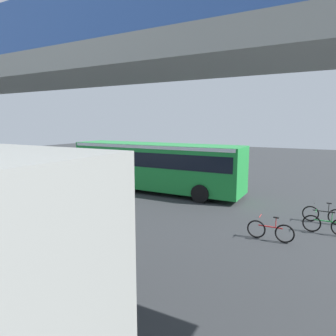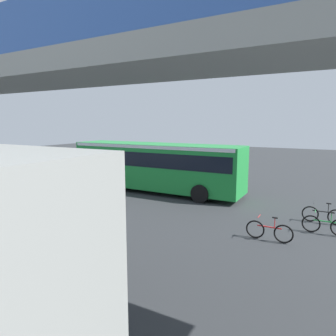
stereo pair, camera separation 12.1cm
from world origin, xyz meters
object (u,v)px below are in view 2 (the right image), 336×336
object	(u,v)px
city_bus	(156,163)
traffic_sign	(225,159)
pedestrian	(93,184)
bicycle_red	(269,231)
bicycle_black	(323,215)
bicycle_green	(325,225)

from	to	relation	value
city_bus	traffic_sign	size ratio (longest dim) A/B	4.12
pedestrian	bicycle_red	bearing A→B (deg)	170.72
bicycle_black	traffic_sign	xyz separation A→B (m)	(6.55, -5.93, 1.52)
bicycle_red	bicycle_black	bearing A→B (deg)	-118.64
bicycle_green	bicycle_black	bearing A→B (deg)	-85.46
city_bus	bicycle_green	xyz separation A→B (m)	(-10.02, 3.31, -1.51)
bicycle_red	pedestrian	distance (m)	10.68
bicycle_black	pedestrian	size ratio (longest dim) A/B	0.99
bicycle_black	pedestrian	world-z (taller)	pedestrian
bicycle_green	traffic_sign	bearing A→B (deg)	-47.98
traffic_sign	bicycle_green	bearing A→B (deg)	132.02
bicycle_red	pedestrian	size ratio (longest dim) A/B	0.99
bicycle_black	pedestrian	xyz separation A→B (m)	(12.30, 1.52, 0.51)
city_bus	pedestrian	xyz separation A→B (m)	(2.39, 3.36, -1.00)
bicycle_red	pedestrian	xyz separation A→B (m)	(10.53, -1.72, 0.51)
traffic_sign	pedestrian	bearing A→B (deg)	52.32
bicycle_black	bicycle_red	bearing A→B (deg)	61.36
city_bus	bicycle_red	world-z (taller)	city_bus
bicycle_black	bicycle_red	distance (m)	3.69
pedestrian	traffic_sign	bearing A→B (deg)	-127.68
bicycle_red	traffic_sign	xyz separation A→B (m)	(4.78, -9.17, 1.52)
bicycle_black	city_bus	bearing A→B (deg)	-10.53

